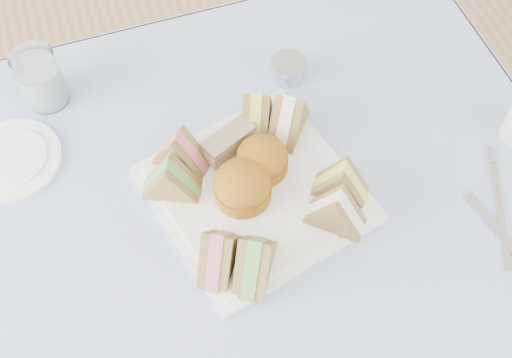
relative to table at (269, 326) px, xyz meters
name	(u,v)px	position (x,y,z in m)	size (l,w,h in m)	color
table	(269,326)	(0.00, 0.00, 0.00)	(0.90, 0.90, 0.74)	brown
tablecloth	(273,246)	(0.00, 0.00, 0.37)	(1.02, 1.02, 0.01)	#B1C3FA
serving_plate	(256,194)	(0.00, 0.09, 0.38)	(0.30, 0.30, 0.01)	white
sandwich_fl_a	(219,249)	(-0.08, 0.00, 0.43)	(0.10, 0.05, 0.09)	olive
sandwich_fl_b	(255,256)	(-0.04, -0.03, 0.43)	(0.10, 0.05, 0.09)	olive
sandwich_fr_a	(342,179)	(0.13, 0.05, 0.43)	(0.09, 0.04, 0.08)	olive
sandwich_fr_b	(337,209)	(0.10, 0.00, 0.43)	(0.09, 0.04, 0.08)	olive
sandwich_bl_a	(170,177)	(-0.12, 0.13, 0.43)	(0.09, 0.04, 0.08)	olive
sandwich_bl_b	(180,149)	(-0.09, 0.18, 0.43)	(0.09, 0.04, 0.08)	olive
sandwich_br_a	(289,114)	(0.09, 0.19, 0.43)	(0.10, 0.05, 0.09)	olive
sandwich_br_b	(257,110)	(0.05, 0.21, 0.43)	(0.09, 0.04, 0.08)	olive
scone_left	(242,185)	(-0.02, 0.09, 0.42)	(0.09, 0.09, 0.06)	#8E560F
scone_right	(262,159)	(0.03, 0.13, 0.42)	(0.08, 0.08, 0.05)	#8E560F
pastry_slice	(228,143)	(-0.01, 0.18, 0.41)	(0.09, 0.04, 0.04)	tan
side_plate	(13,159)	(-0.35, 0.28, 0.38)	(0.16, 0.16, 0.01)	white
water_glass	(40,78)	(-0.27, 0.39, 0.43)	(0.07, 0.07, 0.11)	white
tea_strainer	(288,71)	(0.14, 0.30, 0.39)	(0.06, 0.06, 0.04)	#BCBBC3
knife	(506,242)	(0.34, -0.11, 0.38)	(0.02, 0.19, 0.00)	#BCBBC3
fork	(500,215)	(0.35, -0.07, 0.38)	(0.01, 0.19, 0.00)	#BCBBC3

